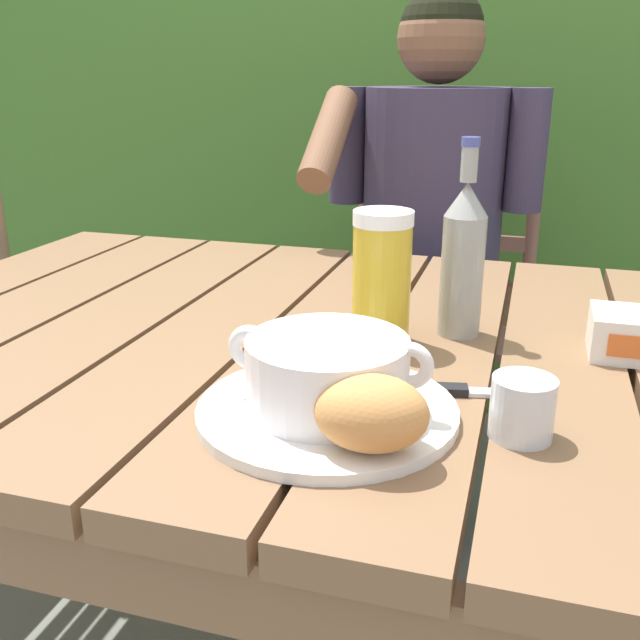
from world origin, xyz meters
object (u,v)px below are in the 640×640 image
(bread_roll, at_px, (371,413))
(table_knife, at_px, (465,391))
(person_eating, at_px, (428,227))
(beer_glass, at_px, (382,278))
(serving_plate, at_px, (327,411))
(soup_bowl, at_px, (327,371))
(water_glass_small, at_px, (522,408))
(chair_near_diner, at_px, (435,306))
(beer_bottle, at_px, (463,257))

(bread_roll, xyz_separation_m, table_knife, (0.07, 0.17, -0.04))
(person_eating, distance_m, beer_glass, 0.73)
(serving_plate, xyz_separation_m, soup_bowl, (0.00, 0.00, 0.05))
(table_knife, bearing_deg, water_glass_small, -53.18)
(serving_plate, relative_size, soup_bowl, 1.26)
(person_eating, distance_m, table_knife, 0.88)
(chair_near_diner, distance_m, person_eating, 0.32)
(table_knife, bearing_deg, beer_bottle, 98.72)
(chair_near_diner, bearing_deg, person_eating, -90.82)
(bread_roll, relative_size, water_glass_small, 1.83)
(serving_plate, height_order, beer_glass, beer_glass)
(chair_near_diner, xyz_separation_m, serving_plate, (0.04, -1.16, 0.25))
(chair_near_diner, relative_size, soup_bowl, 4.39)
(water_glass_small, bearing_deg, chair_near_diner, 101.52)
(bread_roll, bearing_deg, serving_plate, 130.60)
(person_eating, distance_m, water_glass_small, 0.98)
(chair_near_diner, height_order, bread_roll, chair_near_diner)
(serving_plate, distance_m, bread_roll, 0.11)
(chair_near_diner, bearing_deg, soup_bowl, -88.19)
(serving_plate, xyz_separation_m, table_knife, (0.13, 0.10, -0.00))
(beer_bottle, distance_m, table_knife, 0.23)
(chair_near_diner, xyz_separation_m, beer_bottle, (0.14, -0.86, 0.36))
(beer_bottle, bearing_deg, person_eating, 102.16)
(chair_near_diner, height_order, person_eating, person_eating)
(person_eating, bearing_deg, chair_near_diner, 89.18)
(beer_bottle, bearing_deg, beer_glass, -148.09)
(beer_bottle, relative_size, water_glass_small, 4.20)
(soup_bowl, height_order, bread_roll, soup_bowl)
(beer_bottle, xyz_separation_m, water_glass_small, (0.09, -0.28, -0.08))
(serving_plate, height_order, soup_bowl, soup_bowl)
(soup_bowl, height_order, beer_bottle, beer_bottle)
(beer_glass, xyz_separation_m, water_glass_small, (0.19, -0.22, -0.06))
(serving_plate, relative_size, beer_bottle, 1.04)
(person_eating, relative_size, beer_glass, 6.99)
(bread_roll, bearing_deg, person_eating, 95.69)
(serving_plate, bearing_deg, bread_roll, -49.40)
(table_knife, bearing_deg, chair_near_diner, 99.16)
(serving_plate, bearing_deg, soup_bowl, 63.43)
(beer_glass, xyz_separation_m, beer_bottle, (0.10, 0.06, 0.02))
(bread_roll, bearing_deg, water_glass_small, 33.00)
(bread_roll, height_order, table_knife, bread_roll)
(serving_plate, distance_m, soup_bowl, 0.05)
(person_eating, xyz_separation_m, bread_roll, (0.10, -1.03, 0.04))
(serving_plate, bearing_deg, water_glass_small, 3.54)
(bread_roll, xyz_separation_m, water_glass_small, (0.13, 0.09, -0.02))
(beer_glass, relative_size, water_glass_small, 2.80)
(beer_glass, distance_m, water_glass_small, 0.30)
(person_eating, relative_size, soup_bowl, 5.65)
(person_eating, xyz_separation_m, serving_plate, (0.04, -0.96, -0.00))
(beer_bottle, bearing_deg, serving_plate, -109.67)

